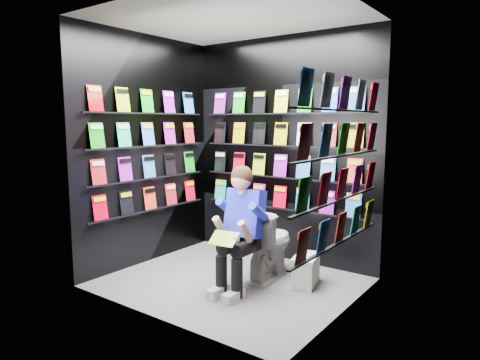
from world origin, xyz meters
The scene contains 14 objects.
floor centered at (0.00, 0.00, 0.00)m, with size 2.40×2.40×0.00m, color slate.
ceiling centered at (0.00, 0.00, 2.60)m, with size 2.40×2.40×0.00m, color white.
wall_back centered at (0.00, 1.00, 1.30)m, with size 2.40×0.04×2.60m, color black.
wall_front centered at (0.00, -1.00, 1.30)m, with size 2.40×0.04×2.60m, color black.
wall_left centered at (-1.20, 0.00, 1.30)m, with size 0.04×2.00×2.60m, color black.
wall_right centered at (1.20, 0.00, 1.30)m, with size 0.04×2.00×2.60m, color black.
comics_back centered at (0.00, 0.97, 1.31)m, with size 2.10×0.06×1.37m, color red, non-canonical shape.
comics_left centered at (-1.17, 0.00, 1.31)m, with size 0.06×1.70×1.37m, color red, non-canonical shape.
comics_right centered at (1.17, 0.00, 1.31)m, with size 0.06×1.70×1.37m, color red, non-canonical shape.
toilet centered at (0.21, 0.36, 0.37)m, with size 0.42×0.75×0.73m, color white.
longbox centered at (0.65, 0.39, 0.14)m, with size 0.20×0.37×0.28m, color silver.
longbox_lid centered at (0.65, 0.39, 0.29)m, with size 0.22×0.39×0.03m, color silver.
reader centered at (0.21, -0.02, 0.74)m, with size 0.47×0.69×1.28m, color #020BC3, non-canonical shape.
held_comic centered at (0.21, -0.37, 0.58)m, with size 0.25×0.01×0.18m, color green.
Camera 1 is at (2.54, -3.33, 1.63)m, focal length 32.00 mm.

